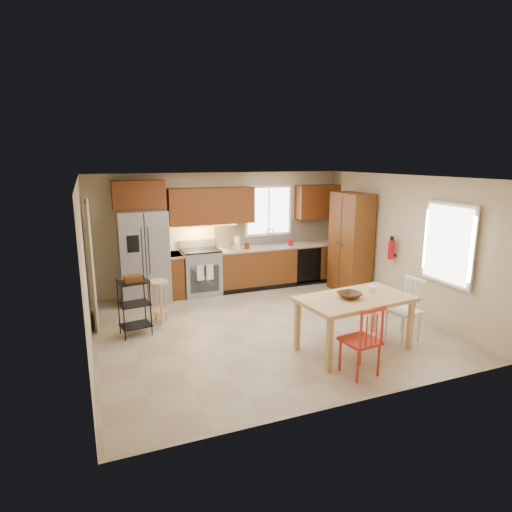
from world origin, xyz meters
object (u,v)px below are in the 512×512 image
at_px(chair_red, 360,339).
at_px(bar_stool, 158,302).
at_px(dining_table, 354,324).
at_px(pantry, 350,243).
at_px(soap_bottle, 291,241).
at_px(table_bowl, 349,298).
at_px(refrigerator, 144,257).
at_px(chair_white, 404,309).
at_px(utility_cart, 135,307).
at_px(table_jar, 372,291).
at_px(range_stove, 201,273).
at_px(fire_extinguisher, 391,250).

xyz_separation_m(chair_red, bar_stool, (-2.17, 2.82, -0.11)).
bearing_deg(dining_table, pantry, 51.39).
xyz_separation_m(soap_bottle, table_bowl, (-0.71, -3.38, -0.18)).
bearing_deg(refrigerator, chair_white, -43.58).
relative_size(dining_table, utility_cart, 1.77).
xyz_separation_m(chair_red, table_jar, (0.71, 0.75, 0.36)).
bearing_deg(utility_cart, pantry, -0.45).
xyz_separation_m(chair_white, bar_stool, (-3.47, 2.12, -0.11)).
bearing_deg(refrigerator, pantry, -12.62).
bearing_deg(chair_white, dining_table, 86.54).
distance_m(refrigerator, chair_red, 4.64).
distance_m(chair_red, bar_stool, 3.56).
xyz_separation_m(bar_stool, utility_cart, (-0.43, -0.40, 0.10)).
relative_size(soap_bottle, table_jar, 1.29).
distance_m(chair_red, utility_cart, 3.55).
height_order(range_stove, table_jar, same).
bearing_deg(pantry, chair_red, -121.37).
bearing_deg(table_jar, utility_cart, 153.29).
bearing_deg(bar_stool, table_jar, -27.94).
height_order(table_bowl, table_jar, table_jar).
relative_size(range_stove, fire_extinguisher, 2.56).
distance_m(range_stove, pantry, 3.19).
distance_m(pantry, bar_stool, 4.14).
distance_m(pantry, chair_white, 2.57).
bearing_deg(dining_table, fire_extinguisher, 32.64).
distance_m(refrigerator, pantry, 4.23).
bearing_deg(soap_bottle, range_stove, 177.60).
relative_size(pantry, dining_table, 1.27).
height_order(range_stove, bar_stool, range_stove).
height_order(table_jar, utility_cart, utility_cart).
bearing_deg(dining_table, table_bowl, 173.53).
height_order(dining_table, table_bowl, table_bowl).
bearing_deg(dining_table, utility_cart, 142.58).
distance_m(chair_red, table_bowl, 0.77).
height_order(chair_red, chair_white, same).
height_order(fire_extinguisher, chair_red, fire_extinguisher).
bearing_deg(refrigerator, soap_bottle, -0.45).
distance_m(dining_table, table_bowl, 0.42).
bearing_deg(table_bowl, fire_extinguisher, 37.52).
bearing_deg(chair_white, bar_stool, 52.06).
bearing_deg(soap_bottle, chair_red, -103.36).
bearing_deg(soap_bottle, pantry, -43.45).
xyz_separation_m(range_stove, table_bowl, (1.32, -3.46, 0.35)).
xyz_separation_m(fire_extinguisher, chair_red, (-2.11, -2.08, -0.62)).
relative_size(fire_extinguisher, table_jar, 2.42).
bearing_deg(utility_cart, fire_extinguisher, -13.54).
bearing_deg(utility_cart, soap_bottle, 14.97).
bearing_deg(utility_cart, refrigerator, 67.70).
relative_size(soap_bottle, pantry, 0.09).
bearing_deg(chair_red, table_jar, 40.19).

